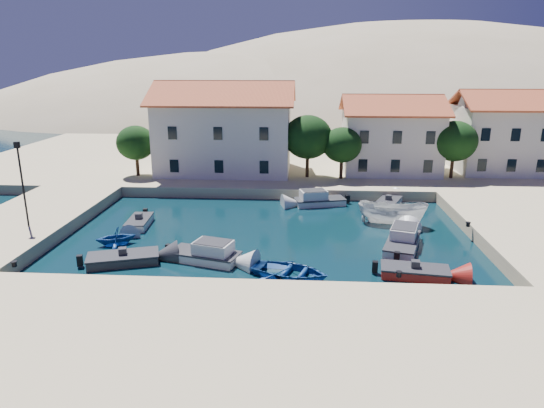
{
  "coord_description": "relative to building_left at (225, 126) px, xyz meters",
  "views": [
    {
      "loc": [
        2.51,
        -24.48,
        12.46
      ],
      "look_at": [
        0.19,
        11.52,
        2.0
      ],
      "focal_mm": 32.0,
      "sensor_mm": 36.0,
      "label": 1
    }
  ],
  "objects": [
    {
      "name": "ground",
      "position": [
        6.0,
        -28.0,
        -5.94
      ],
      "size": [
        400.0,
        400.0,
        0.0
      ],
      "primitive_type": "plane",
      "color": "black",
      "rests_on": "ground"
    },
    {
      "name": "quay_south",
      "position": [
        6.0,
        -34.0,
        -5.44
      ],
      "size": [
        52.0,
        12.0,
        1.0
      ],
      "primitive_type": "cube",
      "color": "#C6B688",
      "rests_on": "ground"
    },
    {
      "name": "quay_west",
      "position": [
        -13.0,
        -18.0,
        -5.44
      ],
      "size": [
        8.0,
        20.0,
        1.0
      ],
      "primitive_type": "cube",
      "color": "#C6B688",
      "rests_on": "ground"
    },
    {
      "name": "quay_north",
      "position": [
        8.0,
        10.0,
        -5.44
      ],
      "size": [
        80.0,
        36.0,
        1.0
      ],
      "primitive_type": "cube",
      "color": "#C6B688",
      "rests_on": "ground"
    },
    {
      "name": "hills",
      "position": [
        26.64,
        95.62,
        -29.34
      ],
      "size": [
        254.0,
        176.0,
        99.0
      ],
      "color": "tan",
      "rests_on": "ground"
    },
    {
      "name": "building_left",
      "position": [
        0.0,
        0.0,
        0.0
      ],
      "size": [
        14.7,
        9.45,
        9.7
      ],
      "color": "silver",
      "rests_on": "quay_north"
    },
    {
      "name": "building_mid",
      "position": [
        18.0,
        1.0,
        -0.71
      ],
      "size": [
        10.5,
        8.4,
        8.3
      ],
      "color": "silver",
      "rests_on": "quay_north"
    },
    {
      "name": "building_right",
      "position": [
        30.0,
        2.0,
        -0.46
      ],
      "size": [
        9.45,
        8.4,
        8.8
      ],
      "color": "silver",
      "rests_on": "quay_north"
    },
    {
      "name": "trees",
      "position": [
        10.51,
        -2.54,
        -1.1
      ],
      "size": [
        37.3,
        5.3,
        6.45
      ],
      "color": "#382314",
      "rests_on": "quay_north"
    },
    {
      "name": "lamppost",
      "position": [
        -11.5,
        -20.0,
        -1.18
      ],
      "size": [
        0.35,
        0.25,
        6.22
      ],
      "color": "black",
      "rests_on": "quay_west"
    },
    {
      "name": "bollards",
      "position": [
        8.8,
        -24.13,
        -4.79
      ],
      "size": [
        29.36,
        9.56,
        0.3
      ],
      "color": "black",
      "rests_on": "ground"
    },
    {
      "name": "motorboat_grey_sw",
      "position": [
        -3.0,
        -23.99,
        -5.64
      ],
      "size": [
        4.89,
        3.26,
        1.25
      ],
      "rotation": [
        0.0,
        0.0,
        0.31
      ],
      "color": "#2D2D31",
      "rests_on": "ground"
    },
    {
      "name": "cabin_cruiser_south",
      "position": [
        2.2,
        -23.26,
        -5.46
      ],
      "size": [
        4.98,
        3.18,
        1.6
      ],
      "rotation": [
        0.0,
        0.0,
        -0.28
      ],
      "color": "silver",
      "rests_on": "ground"
    },
    {
      "name": "rowboat_south",
      "position": [
        7.87,
        -25.39,
        -5.94
      ],
      "size": [
        5.49,
        4.62,
        0.97
      ],
      "primitive_type": "imported",
      "rotation": [
        0.0,
        0.0,
        1.26
      ],
      "color": "navy",
      "rests_on": "ground"
    },
    {
      "name": "motorboat_red_se",
      "position": [
        15.43,
        -24.9,
        -5.64
      ],
      "size": [
        4.27,
        2.36,
        1.25
      ],
      "rotation": [
        0.0,
        0.0,
        -0.14
      ],
      "color": "maroon",
      "rests_on": "ground"
    },
    {
      "name": "cabin_cruiser_east",
      "position": [
        15.6,
        -20.1,
        -5.46
      ],
      "size": [
        3.48,
        5.43,
        1.6
      ],
      "rotation": [
        0.0,
        0.0,
        1.26
      ],
      "color": "silver",
      "rests_on": "ground"
    },
    {
      "name": "boat_east",
      "position": [
        15.77,
        -14.82,
        -5.94
      ],
      "size": [
        5.79,
        3.25,
        2.11
      ],
      "primitive_type": "imported",
      "rotation": [
        0.0,
        0.0,
        1.34
      ],
      "color": "silver",
      "rests_on": "ground"
    },
    {
      "name": "motorboat_white_ne",
      "position": [
        16.35,
        -9.64,
        -5.64
      ],
      "size": [
        3.09,
        4.12,
        1.25
      ],
      "rotation": [
        0.0,
        0.0,
        1.16
      ],
      "color": "silver",
      "rests_on": "ground"
    },
    {
      "name": "rowboat_west",
      "position": [
        -4.73,
        -20.71,
        -5.94
      ],
      "size": [
        3.49,
        3.32,
        1.44
      ],
      "primitive_type": "imported",
      "rotation": [
        0.0,
        0.0,
        -1.12
      ],
      "color": "navy",
      "rests_on": "ground"
    },
    {
      "name": "motorboat_white_west",
      "position": [
        -4.43,
        -16.55,
        -5.64
      ],
      "size": [
        1.87,
        3.72,
        1.25
      ],
      "rotation": [
        0.0,
        0.0,
        -1.5
      ],
      "color": "silver",
      "rests_on": "ground"
    },
    {
      "name": "cabin_cruiser_north",
      "position": [
        10.15,
        -9.6,
        -5.46
      ],
      "size": [
        4.87,
        3.01,
        1.6
      ],
      "rotation": [
        0.0,
        0.0,
        3.4
      ],
      "color": "silver",
      "rests_on": "ground"
    }
  ]
}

